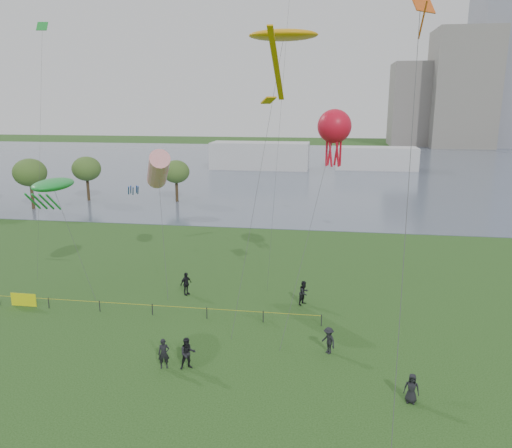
# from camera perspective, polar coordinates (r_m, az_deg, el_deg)

# --- Properties ---
(lake) EXTENTS (400.00, 120.00, 0.08)m
(lake) POSITION_cam_1_polar(r_m,az_deg,el_deg) (118.60, 6.60, 6.50)
(lake) COLOR slate
(lake) RESTS_ON ground_plane
(building_mid) EXTENTS (20.00, 20.00, 38.00)m
(building_mid) POSITION_cam_1_polar(r_m,az_deg,el_deg) (184.44, 22.46, 14.05)
(building_mid) COLOR slate
(building_mid) RESTS_ON ground_plane
(building_low) EXTENTS (16.00, 18.00, 28.00)m
(building_low) POSITION_cam_1_polar(r_m,az_deg,el_deg) (187.67, 17.64, 12.88)
(building_low) COLOR slate
(building_low) RESTS_ON ground_plane
(pavilion_left) EXTENTS (22.00, 8.00, 6.00)m
(pavilion_left) POSITION_cam_1_polar(r_m,az_deg,el_deg) (114.37, 0.47, 7.82)
(pavilion_left) COLOR silver
(pavilion_left) RESTS_ON ground_plane
(pavilion_right) EXTENTS (18.00, 7.00, 5.00)m
(pavilion_right) POSITION_cam_1_polar(r_m,az_deg,el_deg) (116.66, 13.54, 7.32)
(pavilion_right) COLOR silver
(pavilion_right) RESTS_ON ground_plane
(trees) EXTENTS (32.52, 13.73, 7.85)m
(trees) POSITION_cam_1_polar(r_m,az_deg,el_deg) (79.35, -24.29, 5.63)
(trees) COLOR #332717
(trees) RESTS_ON ground_plane
(fence) EXTENTS (24.07, 0.07, 1.05)m
(fence) POSITION_cam_1_polar(r_m,az_deg,el_deg) (39.31, -20.26, -8.44)
(fence) COLOR black
(fence) RESTS_ON ground_plane
(spectator_a) EXTENTS (1.13, 1.04, 1.88)m
(spectator_a) POSITION_cam_1_polar(r_m,az_deg,el_deg) (29.54, -7.82, -14.44)
(spectator_a) COLOR black
(spectator_a) RESTS_ON ground_plane
(spectator_b) EXTENTS (1.17, 1.23, 1.68)m
(spectator_b) POSITION_cam_1_polar(r_m,az_deg,el_deg) (31.23, 8.29, -13.03)
(spectator_b) COLOR black
(spectator_b) RESTS_ON ground_plane
(spectator_c) EXTENTS (0.95, 1.15, 1.84)m
(spectator_c) POSITION_cam_1_polar(r_m,az_deg,el_deg) (39.95, -8.01, -6.77)
(spectator_c) COLOR black
(spectator_c) RESTS_ON ground_plane
(spectator_d) EXTENTS (0.84, 0.62, 1.57)m
(spectator_d) POSITION_cam_1_polar(r_m,az_deg,el_deg) (27.64, 17.36, -17.49)
(spectator_d) COLOR black
(spectator_d) RESTS_ON ground_plane
(spectator_f) EXTENTS (0.74, 0.60, 1.77)m
(spectator_f) POSITION_cam_1_polar(r_m,az_deg,el_deg) (29.84, -10.49, -14.36)
(spectator_f) COLOR black
(spectator_f) RESTS_ON ground_plane
(spectator_g) EXTENTS (1.07, 1.13, 1.84)m
(spectator_g) POSITION_cam_1_polar(r_m,az_deg,el_deg) (37.93, 5.50, -7.83)
(spectator_g) COLOR black
(spectator_g) RESTS_ON ground_plane
(kite_stingray) EXTENTS (4.96, 10.03, 19.83)m
(kite_stingray) POSITION_cam_1_polar(r_m,az_deg,el_deg) (37.61, 3.11, 20.65)
(kite_stingray) COLOR #3F3F42
(kite_windsock) EXTENTS (4.76, 8.14, 11.19)m
(kite_windsock) POSITION_cam_1_polar(r_m,az_deg,el_deg) (42.96, -11.14, 6.12)
(kite_windsock) COLOR #3F3F42
(kite_creature) EXTENTS (4.81, 4.73, 9.18)m
(kite_creature) POSITION_cam_1_polar(r_m,az_deg,el_deg) (40.95, -22.19, 4.15)
(kite_creature) COLOR #3F3F42
(kite_octopus) EXTENTS (4.09, 10.71, 14.37)m
(kite_octopus) POSITION_cam_1_polar(r_m,az_deg,el_deg) (37.25, 8.95, 10.89)
(kite_octopus) COLOR #3F3F42
(kite_delta) EXTENTS (1.96, 9.96, 19.77)m
(kite_delta) POSITION_cam_1_polar(r_m,az_deg,el_deg) (23.98, 18.18, 20.76)
(kite_delta) COLOR #3F3F42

